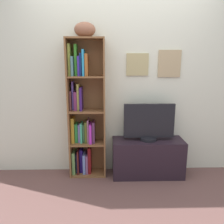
{
  "coord_description": "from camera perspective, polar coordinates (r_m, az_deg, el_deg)",
  "views": [
    {
      "loc": [
        -0.18,
        -1.82,
        1.5
      ],
      "look_at": [
        -0.11,
        0.85,
        0.89
      ],
      "focal_mm": 35.39,
      "sensor_mm": 36.0,
      "label": 1
    }
  ],
  "objects": [
    {
      "name": "ground",
      "position": [
        2.38,
        3.63,
        -27.01
      ],
      "size": [
        5.2,
        5.2,
        0.04
      ],
      "primitive_type": "cube",
      "color": "brown"
    },
    {
      "name": "back_wall",
      "position": [
        2.96,
        2.11,
        8.34
      ],
      "size": [
        4.8,
        0.08,
        2.54
      ],
      "color": "silver",
      "rests_on": "ground"
    },
    {
      "name": "bookshelf",
      "position": [
        2.91,
        -7.27,
        -0.63
      ],
      "size": [
        0.47,
        0.26,
        1.79
      ],
      "color": "brown",
      "rests_on": "ground"
    },
    {
      "name": "football",
      "position": [
        2.82,
        -7.02,
        20.36
      ],
      "size": [
        0.28,
        0.21,
        0.18
      ],
      "primitive_type": "ellipsoid",
      "rotation": [
        0.0,
        0.0,
        0.15
      ],
      "color": "brown",
      "rests_on": "bookshelf"
    },
    {
      "name": "tv_stand",
      "position": [
        3.06,
        9.19,
        -11.55
      ],
      "size": [
        0.93,
        0.36,
        0.5
      ],
      "color": "black",
      "rests_on": "ground"
    },
    {
      "name": "television",
      "position": [
        2.89,
        9.52,
        -2.74
      ],
      "size": [
        0.65,
        0.22,
        0.48
      ],
      "color": "black",
      "rests_on": "tv_stand"
    }
  ]
}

